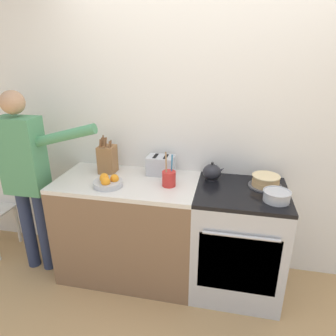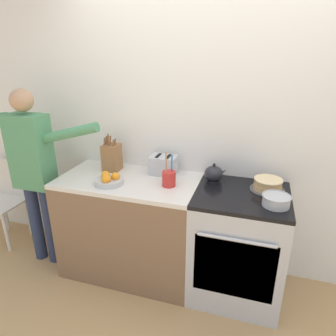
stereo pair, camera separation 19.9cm
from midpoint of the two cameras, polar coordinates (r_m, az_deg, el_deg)
ground_plane at (r=2.64m, az=2.85°, el=-25.02°), size 16.00×16.00×0.00m
wall_back at (r=2.56m, az=5.80°, el=7.45°), size 8.00×0.04×2.60m
counter_cabinet at (r=2.73m, az=-9.55°, el=-11.17°), size 1.17×0.64×0.91m
stove_range at (r=2.57m, az=10.86°, el=-13.47°), size 0.70×0.67×0.91m
layer_cake at (r=2.44m, az=15.90°, el=-2.50°), size 0.26×0.26×0.10m
tea_kettle at (r=2.49m, az=6.13°, el=-0.81°), size 0.19×0.15×0.15m
mixing_bowl at (r=2.23m, az=17.62°, el=-5.14°), size 0.20×0.20×0.08m
knife_block at (r=2.68m, az=-13.56°, el=1.66°), size 0.14×0.15×0.32m
utensil_crock at (r=2.35m, az=-2.25°, el=-1.98°), size 0.11×0.11×0.28m
fruit_bowl at (r=2.42m, az=-13.76°, el=-2.61°), size 0.23×0.23×0.10m
toaster at (r=2.58m, az=-3.60°, el=0.50°), size 0.24×0.17×0.16m
person_baker at (r=2.82m, az=-27.29°, el=-0.46°), size 0.93×0.20×1.63m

